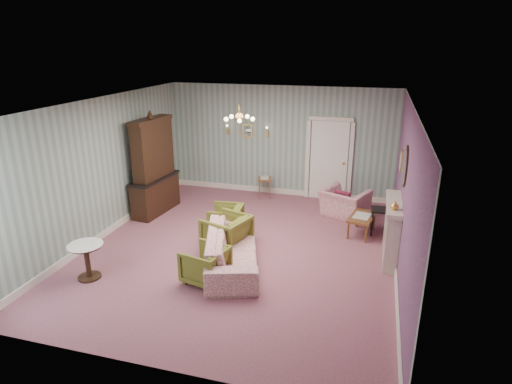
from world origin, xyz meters
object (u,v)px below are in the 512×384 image
(coffee_table, at_px, (361,225))
(side_table_black, at_px, (379,222))
(olive_chair_c, at_px, (226,218))
(fireplace, at_px, (392,231))
(dresser, at_px, (153,164))
(olive_chair_a, at_px, (205,263))
(sofa_chintz, at_px, (232,243))
(pedestal_table, at_px, (87,261))
(olive_chair_b, at_px, (226,231))
(wingback_chair, at_px, (345,199))

(coffee_table, relative_size, side_table_black, 1.44)
(olive_chair_c, relative_size, fireplace, 0.50)
(olive_chair_c, relative_size, dresser, 0.29)
(olive_chair_a, xyz_separation_m, side_table_black, (2.87, 2.82, -0.06))
(sofa_chintz, relative_size, side_table_black, 3.91)
(coffee_table, bearing_deg, pedestal_table, -145.02)
(olive_chair_b, height_order, pedestal_table, olive_chair_b)
(dresser, bearing_deg, sofa_chintz, -31.53)
(wingback_chair, distance_m, dresser, 4.61)
(olive_chair_b, relative_size, dresser, 0.33)
(olive_chair_b, height_order, sofa_chintz, sofa_chintz)
(fireplace, bearing_deg, coffee_table, 120.72)
(sofa_chintz, height_order, wingback_chair, sofa_chintz)
(olive_chair_a, bearing_deg, side_table_black, 147.08)
(coffee_table, height_order, pedestal_table, pedestal_table)
(olive_chair_c, height_order, sofa_chintz, sofa_chintz)
(olive_chair_a, distance_m, olive_chair_b, 1.22)
(side_table_black, distance_m, pedestal_table, 5.89)
(olive_chair_a, xyz_separation_m, sofa_chintz, (0.26, 0.67, 0.10))
(olive_chair_b, height_order, olive_chair_c, olive_chair_b)
(wingback_chair, distance_m, pedestal_table, 5.80)
(dresser, bearing_deg, side_table_black, 7.26)
(wingback_chair, distance_m, coffee_table, 1.07)
(sofa_chintz, distance_m, dresser, 3.42)
(wingback_chair, bearing_deg, dresser, 36.03)
(olive_chair_a, relative_size, side_table_black, 1.19)
(olive_chair_c, height_order, coffee_table, olive_chair_c)
(dresser, height_order, side_table_black, dresser)
(side_table_black, bearing_deg, olive_chair_a, -135.56)
(olive_chair_c, bearing_deg, coffee_table, 99.14)
(olive_chair_a, bearing_deg, dresser, -126.07)
(coffee_table, bearing_deg, olive_chair_b, -149.61)
(olive_chair_c, distance_m, coffee_table, 2.92)
(sofa_chintz, distance_m, pedestal_table, 2.55)
(wingback_chair, height_order, side_table_black, wingback_chair)
(sofa_chintz, relative_size, wingback_chair, 2.26)
(olive_chair_a, height_order, fireplace, fireplace)
(pedestal_table, bearing_deg, sofa_chintz, 26.35)
(olive_chair_c, bearing_deg, fireplace, 80.57)
(dresser, distance_m, fireplace, 5.58)
(coffee_table, bearing_deg, wingback_chair, 114.89)
(fireplace, bearing_deg, olive_chair_a, -150.64)
(pedestal_table, bearing_deg, dresser, 96.44)
(olive_chair_c, distance_m, dresser, 2.35)
(coffee_table, bearing_deg, sofa_chintz, -137.75)
(dresser, bearing_deg, olive_chair_a, -42.63)
(olive_chair_c, relative_size, coffee_table, 0.82)
(olive_chair_b, bearing_deg, fireplace, 117.58)
(olive_chair_b, bearing_deg, coffee_table, 138.57)
(olive_chair_a, distance_m, fireplace, 3.54)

